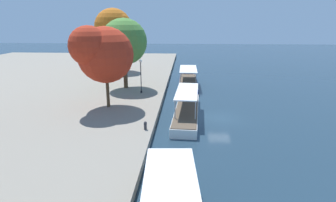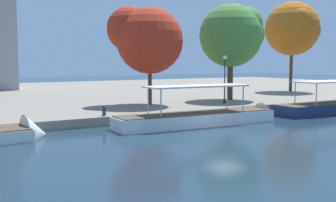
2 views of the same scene
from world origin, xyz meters
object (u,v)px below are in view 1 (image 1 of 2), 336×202
object	(u,v)px
lamp_post	(141,72)
tree_2	(115,27)
tour_boat_2	(188,83)
tree_3	(126,40)
tour_boat_1	(187,111)
mooring_bollard_0	(145,125)
tree_0	(100,52)
tour_boat_0	(170,200)

from	to	relation	value
lamp_post	tree_2	size ratio (longest dim) A/B	0.38
tour_boat_2	tree_3	world-z (taller)	tree_3
tour_boat_1	tree_2	bearing A→B (deg)	32.57
tour_boat_1	mooring_bollard_0	xyz separation A→B (m)	(-7.04, 4.06, 0.73)
tree_0	tree_2	distance (m)	27.13
tour_boat_1	lamp_post	distance (m)	10.33
lamp_post	tree_3	bearing A→B (deg)	37.71
tree_2	tree_3	xyz separation A→B (m)	(-15.41, -5.43, -1.63)
lamp_post	tour_boat_1	bearing A→B (deg)	-137.01
tour_boat_2	tree_0	distance (m)	20.41
tour_boat_2	tour_boat_0	bearing A→B (deg)	178.06
tour_boat_0	tour_boat_2	distance (m)	33.26
tree_2	tree_0	bearing A→B (deg)	-169.68
tour_boat_0	tour_boat_2	world-z (taller)	tour_boat_2
mooring_bollard_0	tour_boat_1	bearing A→B (deg)	-29.97
tree_0	tour_boat_0	bearing A→B (deg)	-152.23
tour_boat_0	tour_boat_2	size ratio (longest dim) A/B	0.82
mooring_bollard_0	tree_3	distance (m)	19.85
tree_0	tree_2	bearing A→B (deg)	10.32
tour_boat_2	mooring_bollard_0	bearing A→B (deg)	169.66
tour_boat_0	mooring_bollard_0	size ratio (longest dim) A/B	14.47
tour_boat_0	tree_3	world-z (taller)	tree_3
lamp_post	tree_3	distance (m)	6.27
tree_2	tree_3	bearing A→B (deg)	-160.61
tour_boat_2	lamp_post	xyz separation A→B (m)	(-8.60, 6.87, 3.38)
mooring_bollard_0	tree_2	distance (m)	35.98
tour_boat_2	tree_3	xyz separation A→B (m)	(-4.98, 9.67, 7.66)
tour_boat_0	tour_boat_2	bearing A→B (deg)	-5.97
tour_boat_1	tree_3	world-z (taller)	tree_3
tour_boat_2	tree_0	xyz separation A→B (m)	(-16.17, 10.25, 7.07)
mooring_bollard_0	tree_2	bearing A→B (deg)	18.06
lamp_post	tree_0	xyz separation A→B (m)	(-7.56, 3.38, 3.70)
tree_0	tree_3	distance (m)	11.22
mooring_bollard_0	tour_boat_0	bearing A→B (deg)	-163.98
tour_boat_2	tree_3	size ratio (longest dim) A/B	1.34
mooring_bollard_0	tree_2	xyz separation A→B (m)	(33.24, 10.84, 8.50)
tour_boat_1	lamp_post	xyz separation A→B (m)	(7.16, 6.67, 3.32)
tour_boat_0	tour_boat_1	world-z (taller)	tour_boat_1
tree_2	tour_boat_2	bearing A→B (deg)	-124.65
lamp_post	tour_boat_0	bearing A→B (deg)	-167.18
tour_boat_0	lamp_post	distance (m)	25.49
tour_boat_0	tree_0	bearing A→B (deg)	23.97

